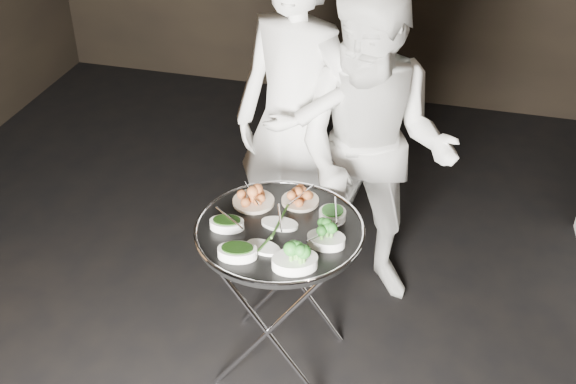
% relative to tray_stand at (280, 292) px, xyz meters
% --- Properties ---
extents(tray_stand, '(0.57, 0.48, 0.83)m').
position_rel_tray_stand_xyz_m(tray_stand, '(0.00, 0.00, 0.00)').
color(tray_stand, silver).
rests_on(tray_stand, floor).
extents(serving_tray, '(0.77, 0.77, 0.04)m').
position_rel_tray_stand_xyz_m(serving_tray, '(0.00, -0.00, 0.37)').
color(serving_tray, black).
rests_on(serving_tray, tray_stand).
extents(potato_plate_a, '(0.20, 0.20, 0.07)m').
position_rel_tray_stand_xyz_m(potato_plate_a, '(-0.17, 0.16, 0.41)').
color(potato_plate_a, beige).
rests_on(potato_plate_a, serving_tray).
extents(potato_plate_b, '(0.18, 0.18, 0.06)m').
position_rel_tray_stand_xyz_m(potato_plate_b, '(0.04, 0.22, 0.41)').
color(potato_plate_b, beige).
rests_on(potato_plate_b, serving_tray).
extents(greens_bowl, '(0.12, 0.12, 0.07)m').
position_rel_tray_stand_xyz_m(greens_bowl, '(0.22, 0.13, 0.42)').
color(greens_bowl, white).
rests_on(greens_bowl, serving_tray).
extents(asparagus_plate_a, '(0.17, 0.10, 0.04)m').
position_rel_tray_stand_xyz_m(asparagus_plate_a, '(-0.00, 0.02, 0.40)').
color(asparagus_plate_a, white).
rests_on(asparagus_plate_a, serving_tray).
extents(asparagus_plate_b, '(0.18, 0.12, 0.03)m').
position_rel_tray_stand_xyz_m(asparagus_plate_b, '(-0.03, -0.16, 0.40)').
color(asparagus_plate_b, white).
rests_on(asparagus_plate_b, serving_tray).
extents(spinach_bowl_a, '(0.17, 0.12, 0.06)m').
position_rel_tray_stand_xyz_m(spinach_bowl_a, '(-0.23, -0.06, 0.41)').
color(spinach_bowl_a, white).
rests_on(spinach_bowl_a, serving_tray).
extents(spinach_bowl_b, '(0.19, 0.14, 0.07)m').
position_rel_tray_stand_xyz_m(spinach_bowl_b, '(-0.12, -0.24, 0.42)').
color(spinach_bowl_b, white).
rests_on(spinach_bowl_b, serving_tray).
extents(broccoli_bowl_a, '(0.17, 0.12, 0.07)m').
position_rel_tray_stand_xyz_m(broccoli_bowl_a, '(0.23, -0.06, 0.41)').
color(broccoli_bowl_a, white).
rests_on(broccoli_bowl_a, serving_tray).
extents(broccoli_bowl_b, '(0.23, 0.20, 0.08)m').
position_rel_tray_stand_xyz_m(broccoli_bowl_b, '(0.13, -0.24, 0.42)').
color(broccoli_bowl_b, white).
rests_on(broccoli_bowl_b, serving_tray).
extents(serving_utensils, '(0.59, 0.44, 0.01)m').
position_rel_tray_stand_xyz_m(serving_utensils, '(0.02, 0.07, 0.44)').
color(serving_utensils, silver).
rests_on(serving_utensils, serving_tray).
extents(waiter_left, '(0.80, 0.63, 1.91)m').
position_rel_tray_stand_xyz_m(waiter_left, '(-0.13, 0.76, 0.49)').
color(waiter_left, white).
rests_on(waiter_left, floor).
extents(waiter_right, '(0.92, 0.74, 1.80)m').
position_rel_tray_stand_xyz_m(waiter_right, '(0.31, 0.69, 0.43)').
color(waiter_right, white).
rests_on(waiter_right, floor).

